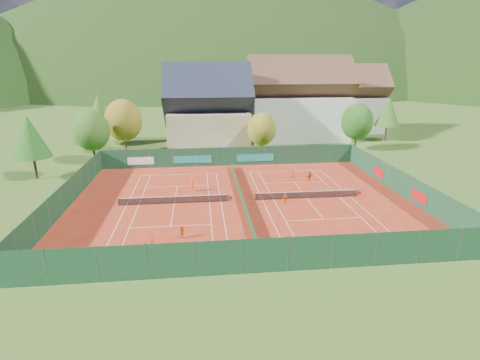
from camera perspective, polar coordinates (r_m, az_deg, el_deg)
name	(u,v)px	position (r m, az deg, el deg)	size (l,w,h in m)	color
ground	(242,201)	(44.89, 0.28, -3.23)	(600.00, 600.00, 0.00)	#34561B
clay_pad	(242,201)	(44.88, 0.28, -3.20)	(40.00, 32.00, 0.01)	#A12C17
court_markings_left	(174,203)	(44.74, -9.97, -3.54)	(11.03, 23.83, 0.00)	white
court_markings_right	(307,198)	(46.42, 10.15, -2.76)	(11.03, 23.83, 0.00)	white
tennis_net_left	(175,199)	(44.55, -9.81, -2.94)	(13.30, 0.10, 1.02)	#59595B
tennis_net_right	(308,194)	(46.30, 10.37, -2.17)	(13.30, 0.10, 1.02)	#59595B
court_divider	(242,197)	(44.71, 0.28, -2.61)	(0.03, 28.80, 1.00)	#163D1E
fence_north	(228,157)	(59.62, -1.91, 3.56)	(40.00, 0.10, 3.00)	#153B23
fence_south	(265,256)	(29.86, 3.85, -11.41)	(40.00, 0.04, 3.00)	#143921
fence_west	(66,195)	(46.66, -24.94, -2.14)	(0.04, 32.00, 3.00)	#153A20
fence_east	(401,183)	(50.65, 23.37, -0.47)	(0.09, 32.00, 3.00)	#153C24
chalet	(208,113)	(72.29, -4.87, 10.16)	(16.20, 12.00, 16.00)	beige
hotel_block_a	(298,104)	(80.86, 8.84, 11.36)	(21.60, 11.00, 17.25)	silver
hotel_block_b	(348,103)	(92.94, 16.07, 11.21)	(17.28, 10.00, 15.50)	silver
tree_west_front	(91,130)	(64.89, -21.72, 7.02)	(5.72, 5.72, 8.69)	#402A17
tree_west_mid	(123,120)	(69.65, -17.34, 8.69)	(6.44, 6.44, 9.78)	#4A311A
tree_west_back	(99,111)	(78.61, -20.68, 9.80)	(5.60, 5.60, 10.00)	#472819
tree_center	(262,129)	(65.55, 3.33, 7.74)	(5.01, 5.01, 7.60)	#422F17
tree_east_front	(357,122)	(72.48, 17.41, 8.47)	(5.72, 5.72, 8.69)	#442D18
tree_east_mid	(388,112)	(83.85, 21.67, 9.65)	(5.04, 5.04, 9.00)	#472D19
tree_west_side	(30,137)	(59.30, -29.36, 5.77)	(5.04, 5.04, 9.00)	#472919
tree_east_back	(337,105)	(87.77, 14.59, 11.07)	(7.15, 7.15, 10.86)	#4A2C1A
mountain_backdrop	(244,139)	(282.68, 0.63, 6.33)	(820.00, 530.00, 242.00)	black
ball_hopper	(391,234)	(38.08, 22.06, -7.64)	(0.34, 0.34, 0.80)	slate
loose_ball_0	(134,230)	(38.81, -15.91, -7.34)	(0.07, 0.07, 0.07)	#CCD833
loose_ball_1	(285,235)	(36.70, 6.91, -8.25)	(0.07, 0.07, 0.07)	#CCD833
loose_ball_2	(231,183)	(51.14, -1.46, -0.52)	(0.07, 0.07, 0.07)	#CCD833
player_left_near	(152,243)	(34.56, -13.26, -9.30)	(0.44, 0.29, 1.20)	#E15814
player_left_mid	(182,232)	(35.92, -8.82, -7.88)	(0.61, 0.48, 1.26)	#CF5412
player_left_far	(192,186)	(48.14, -7.32, -0.92)	(0.99, 0.57, 1.54)	#E94F14
player_right_near	(285,199)	(43.96, 6.90, -2.85)	(0.80, 0.33, 1.36)	orange
player_right_far_a	(292,173)	(54.23, 7.90, 1.05)	(0.62, 0.40, 1.27)	#CD4D12
player_right_far_b	(310,176)	(52.64, 10.55, 0.55)	(1.41, 0.45, 1.52)	#E24F14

